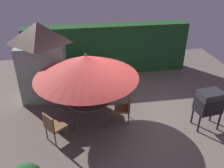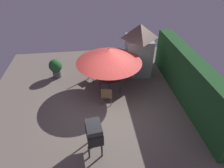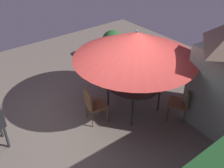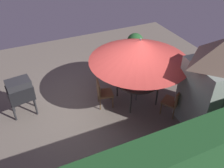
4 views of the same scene
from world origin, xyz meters
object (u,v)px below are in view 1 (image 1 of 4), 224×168
at_px(garden_shed, 42,61).
at_px(patio_table, 88,100).
at_px(patio_umbrella, 86,66).
at_px(chair_toward_hedge, 125,107).
at_px(chair_far_side, 53,125).
at_px(chair_near_shed, 66,90).
at_px(bbq_grill, 209,102).

relative_size(garden_shed, patio_table, 2.03).
xyz_separation_m(garden_shed, patio_table, (1.39, -1.70, -0.66)).
bearing_deg(patio_umbrella, chair_toward_hedge, -12.11).
height_order(chair_far_side, chair_toward_hedge, same).
height_order(patio_table, chair_near_shed, chair_near_shed).
bearing_deg(chair_near_shed, garden_shed, 137.32).
distance_m(garden_shed, patio_umbrella, 2.25).
xyz_separation_m(patio_table, chair_far_side, (-1.00, -0.79, -0.20)).
bearing_deg(bbq_grill, chair_far_side, 178.98).
xyz_separation_m(garden_shed, bbq_grill, (4.79, -2.58, -0.53)).
relative_size(patio_umbrella, chair_near_shed, 3.31).
bearing_deg(garden_shed, patio_table, -50.76).
height_order(garden_shed, patio_table, garden_shed).
bearing_deg(chair_toward_hedge, chair_near_shed, 144.15).
xyz_separation_m(chair_near_shed, chair_toward_hedge, (1.75, -1.26, 0.00)).
xyz_separation_m(bbq_grill, chair_near_shed, (-4.06, 1.90, -0.33)).
bearing_deg(chair_near_shed, bbq_grill, -25.13).
xyz_separation_m(patio_table, chair_near_shed, (-0.66, 1.03, -0.20)).
bearing_deg(chair_toward_hedge, patio_umbrella, 167.89).
bearing_deg(chair_near_shed, patio_table, -57.30).
relative_size(chair_near_shed, chair_toward_hedge, 1.00).
distance_m(bbq_grill, chair_toward_hedge, 2.42).
bearing_deg(bbq_grill, chair_toward_hedge, 164.53).
distance_m(patio_umbrella, bbq_grill, 3.64).
relative_size(bbq_grill, chair_near_shed, 1.33).
relative_size(garden_shed, bbq_grill, 2.25).
bearing_deg(patio_table, chair_far_side, -141.67).
relative_size(bbq_grill, chair_toward_hedge, 1.33).
xyz_separation_m(patio_umbrella, bbq_grill, (3.39, -0.87, -0.98)).
bearing_deg(patio_table, chair_toward_hedge, -12.11).
bearing_deg(garden_shed, chair_toward_hedge, -38.00).
relative_size(patio_table, chair_toward_hedge, 1.48).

